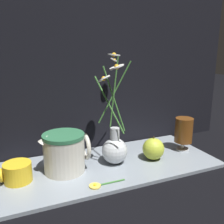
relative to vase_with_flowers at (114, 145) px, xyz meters
The scene contains 9 objects.
ground_plane 0.08m from the vase_with_flowers, 163.70° to the right, with size 6.00×6.00×0.00m, color black.
shelf 0.08m from the vase_with_flowers, 163.70° to the right, with size 0.78×0.34×0.01m.
backdrop_wall 0.50m from the vase_with_flowers, 94.62° to the left, with size 1.28×0.02×1.10m.
vase_with_flowers is the anchor object (origin of this frame).
yellow_mug 0.34m from the vase_with_flowers, behind, with size 0.10×0.09×0.06m.
ceramic_pitcher 0.18m from the vase_with_flowers, behind, with size 0.17×0.14×0.15m.
tea_glass 0.31m from the vase_with_flowers, ahead, with size 0.07×0.07×0.14m.
orange_fruit 0.15m from the vase_with_flowers, 12.14° to the right, with size 0.08×0.08×0.09m.
loose_daisy 0.18m from the vase_with_flowers, 129.18° to the right, with size 0.12×0.04×0.01m.
Camera 1 is at (-0.33, -0.77, 0.42)m, focal length 40.00 mm.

